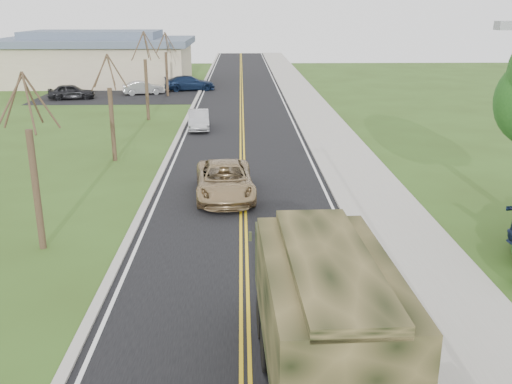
{
  "coord_description": "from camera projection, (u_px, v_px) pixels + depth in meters",
  "views": [
    {
      "loc": [
        -0.06,
        -8.51,
        7.98
      ],
      "look_at": [
        0.45,
        10.59,
        1.8
      ],
      "focal_mm": 40.0,
      "sensor_mm": 36.0,
      "label": 1
    }
  ],
  "objects": [
    {
      "name": "lot_car_silver",
      "position": [
        143.0,
        88.0,
        55.0
      ],
      "size": [
        4.15,
        2.45,
        1.29
      ],
      "primitive_type": "imported",
      "rotation": [
        0.0,
        0.0,
        1.87
      ],
      "color": "#A1A2A6",
      "rests_on": "ground"
    },
    {
      "name": "lot_car_navy",
      "position": [
        190.0,
        83.0,
        57.75
      ],
      "size": [
        5.41,
        3.05,
        1.48
      ],
      "primitive_type": "imported",
      "rotation": [
        0.0,
        0.0,
        1.77
      ],
      "color": "#0E1B35",
      "rests_on": "ground"
    },
    {
      "name": "military_truck",
      "position": [
        322.0,
        308.0,
        11.94
      ],
      "size": [
        2.66,
        7.04,
        3.47
      ],
      "rotation": [
        0.0,
        0.0,
        0.04
      ],
      "color": "black",
      "rests_on": "ground"
    },
    {
      "name": "bare_tree_a",
      "position": [
        34.0,
        176.0,
        19.08
      ],
      "size": [
        1.93,
        2.26,
        6.08
      ],
      "color": "#38281C",
      "rests_on": "ground"
    },
    {
      "name": "road",
      "position": [
        242.0,
        106.0,
        48.6
      ],
      "size": [
        8.0,
        120.0,
        0.01
      ],
      "primitive_type": "cube",
      "color": "black",
      "rests_on": "ground"
    },
    {
      "name": "lot_car_dark",
      "position": [
        71.0,
        92.0,
        52.04
      ],
      "size": [
        4.36,
        2.45,
        1.4
      ],
      "primitive_type": "imported",
      "rotation": [
        0.0,
        0.0,
        1.78
      ],
      "color": "black",
      "rests_on": "ground"
    },
    {
      "name": "bare_tree_b",
      "position": [
        112.0,
        116.0,
        30.54
      ],
      "size": [
        1.83,
        2.14,
        5.73
      ],
      "color": "#38281C",
      "rests_on": "ground"
    },
    {
      "name": "suv_champagne",
      "position": [
        225.0,
        180.0,
        25.09
      ],
      "size": [
        2.83,
        5.52,
        1.49
      ],
      "primitive_type": "imported",
      "rotation": [
        0.0,
        0.0,
        0.07
      ],
      "color": "#987E56",
      "rests_on": "ground"
    },
    {
      "name": "sedan_silver",
      "position": [
        199.0,
        120.0,
        39.2
      ],
      "size": [
        1.7,
        4.07,
        1.31
      ],
      "primitive_type": "imported",
      "rotation": [
        0.0,
        0.0,
        0.08
      ],
      "color": "#A3A3A8",
      "rests_on": "ground"
    },
    {
      "name": "commercial_building",
      "position": [
        96.0,
        59.0,
        62.56
      ],
      "size": [
        25.5,
        21.5,
        5.65
      ],
      "color": "tan",
      "rests_on": "ground"
    },
    {
      "name": "curb_right",
      "position": [
        290.0,
        105.0,
        48.68
      ],
      "size": [
        0.3,
        120.0,
        0.12
      ],
      "primitive_type": "cube",
      "color": "#9E998E",
      "rests_on": "ground"
    },
    {
      "name": "curb_left",
      "position": [
        193.0,
        106.0,
        48.48
      ],
      "size": [
        0.3,
        120.0,
        0.1
      ],
      "primitive_type": "cube",
      "color": "#9E998E",
      "rests_on": "ground"
    },
    {
      "name": "bare_tree_c",
      "position": [
        146.0,
        82.0,
        41.86
      ],
      "size": [
        2.04,
        2.39,
        6.42
      ],
      "color": "#38281C",
      "rests_on": "ground"
    },
    {
      "name": "sidewalk_right",
      "position": [
        311.0,
        105.0,
        48.73
      ],
      "size": [
        3.2,
        120.0,
        0.1
      ],
      "primitive_type": "cube",
      "color": "#9E998E",
      "rests_on": "ground"
    },
    {
      "name": "bare_tree_d",
      "position": [
        167.0,
        69.0,
        53.34
      ],
      "size": [
        1.88,
        2.2,
        5.91
      ],
      "color": "#38281C",
      "rests_on": "ground"
    }
  ]
}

